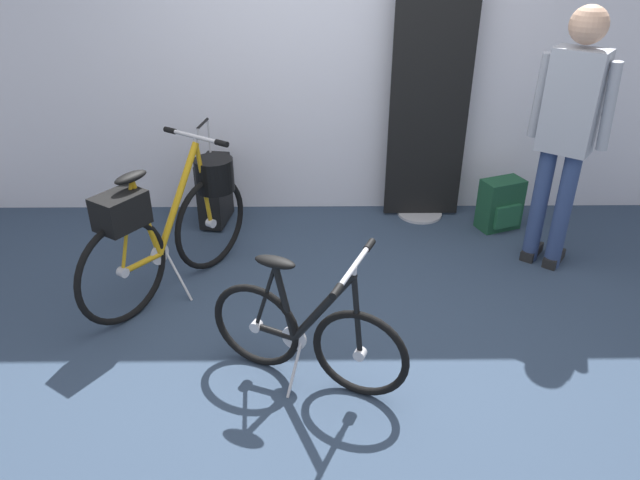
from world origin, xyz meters
name	(u,v)px	position (x,y,z in m)	size (l,w,h in m)	color
ground_plane	(329,338)	(0.00, 0.00, 0.00)	(6.42, 6.42, 0.00)	#2D3D51
back_wall	(325,35)	(0.00, 1.83, 1.39)	(6.42, 0.10, 2.78)	silver
floor_banner_stand	(429,116)	(0.79, 1.62, 0.84)	(0.60, 0.36, 1.85)	#B7B7BC
folding_bike_foreground	(306,332)	(-0.13, -0.33, 0.30)	(1.02, 0.59, 0.78)	black
display_bike_left	(172,220)	(-0.98, 0.57, 0.49)	(0.85, 1.20, 0.99)	black
visitor_near_wall	(568,127)	(1.53, 0.86, 1.00)	(0.43, 0.39, 1.73)	navy
rolling_suitcase	(215,190)	(-0.86, 1.50, 0.28)	(0.23, 0.38, 0.83)	black
backpack_on_floor	(500,205)	(1.37, 1.39, 0.20)	(0.36, 0.29, 0.40)	#19472D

